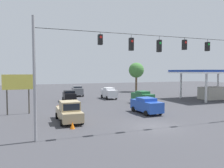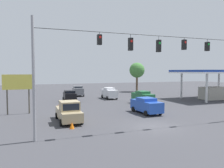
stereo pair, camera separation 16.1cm
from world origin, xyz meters
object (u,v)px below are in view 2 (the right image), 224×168
(sedan_grey_withflow_deep, at_px, (78,91))
(traffic_cone_second, at_px, (69,121))
(overhead_signal_span, at_px, (158,63))
(pickup_truck_tan_parked_shoulder, at_px, (69,112))
(traffic_cone_farthest, at_px, (58,107))
(traffic_cone_nearest, at_px, (72,125))
(traffic_cone_fourth, at_px, (63,112))
(sedan_blue_crossing_near, at_px, (146,105))
(sedan_black_withflow_far, at_px, (70,96))
(gas_station, at_px, (214,78))
(traffic_cone_third, at_px, (66,116))
(tree_horizon_left, at_px, (137,70))
(roadside_billboard, at_px, (18,85))
(traffic_cone_fifth, at_px, (61,109))
(sedan_green_oncoming_far, at_px, (143,97))
(sedan_white_oncoming_deep, at_px, (109,93))

(sedan_grey_withflow_deep, relative_size, traffic_cone_second, 6.89)
(sedan_grey_withflow_deep, bearing_deg, overhead_signal_span, 93.13)
(pickup_truck_tan_parked_shoulder, distance_m, traffic_cone_farthest, 7.95)
(traffic_cone_nearest, height_order, traffic_cone_fourth, same)
(traffic_cone_fourth, bearing_deg, sedan_blue_crossing_near, 165.32)
(sedan_black_withflow_far, bearing_deg, gas_station, 166.60)
(sedan_blue_crossing_near, relative_size, traffic_cone_second, 7.93)
(sedan_grey_withflow_deep, bearing_deg, traffic_cone_third, 75.00)
(pickup_truck_tan_parked_shoulder, distance_m, tree_horizon_left, 33.86)
(sedan_black_withflow_far, distance_m, sedan_blue_crossing_near, 14.90)
(traffic_cone_farthest, relative_size, gas_station, 0.05)
(pickup_truck_tan_parked_shoulder, xyz_separation_m, traffic_cone_second, (0.11, 0.93, -0.68))
(sedan_grey_withflow_deep, relative_size, roadside_billboard, 0.87)
(sedan_blue_crossing_near, bearing_deg, traffic_cone_nearest, 22.33)
(sedan_black_withflow_far, bearing_deg, traffic_cone_second, 80.39)
(gas_station, bearing_deg, overhead_signal_span, 34.24)
(traffic_cone_fifth, bearing_deg, tree_horizon_left, -135.78)
(traffic_cone_second, xyz_separation_m, traffic_cone_third, (0.02, -2.24, 0.00))
(sedan_black_withflow_far, height_order, traffic_cone_farthest, sedan_black_withflow_far)
(traffic_cone_nearest, bearing_deg, traffic_cone_second, -92.24)
(roadside_billboard, bearing_deg, traffic_cone_third, 135.98)
(sedan_green_oncoming_far, height_order, tree_horizon_left, tree_horizon_left)
(sedan_green_oncoming_far, xyz_separation_m, traffic_cone_second, (12.68, 8.80, -0.73))
(traffic_cone_nearest, bearing_deg, traffic_cone_farthest, -90.27)
(sedan_grey_withflow_deep, distance_m, gas_station, 25.72)
(sedan_grey_withflow_deep, bearing_deg, traffic_cone_nearest, 77.27)
(pickup_truck_tan_parked_shoulder, height_order, tree_horizon_left, tree_horizon_left)
(sedan_white_oncoming_deep, xyz_separation_m, gas_station, (-17.18, 7.25, 2.78))
(traffic_cone_nearest, relative_size, traffic_cone_farthest, 1.00)
(sedan_black_withflow_far, height_order, traffic_cone_nearest, sedan_black_withflow_far)
(sedan_grey_withflow_deep, xyz_separation_m, traffic_cone_third, (5.55, 20.73, -0.75))
(sedan_blue_crossing_near, height_order, tree_horizon_left, tree_horizon_left)
(traffic_cone_second, bearing_deg, traffic_cone_fifth, -90.36)
(traffic_cone_second, bearing_deg, sedan_black_withflow_far, -99.61)
(traffic_cone_fourth, xyz_separation_m, roadside_billboard, (4.79, -2.31, 3.07))
(traffic_cone_third, bearing_deg, traffic_cone_second, 90.41)
(sedan_black_withflow_far, xyz_separation_m, tree_horizon_left, (-18.45, -11.97, 4.25))
(gas_station, bearing_deg, traffic_cone_nearest, 22.44)
(traffic_cone_fourth, bearing_deg, pickup_truck_tan_parked_shoulder, 91.42)
(traffic_cone_fourth, height_order, tree_horizon_left, tree_horizon_left)
(traffic_cone_fourth, bearing_deg, traffic_cone_fifth, -90.62)
(pickup_truck_tan_parked_shoulder, distance_m, sedan_grey_withflow_deep, 22.69)
(traffic_cone_farthest, xyz_separation_m, gas_station, (-27.22, -0.53, 3.54))
(overhead_signal_span, height_order, sedan_green_oncoming_far, overhead_signal_span)
(overhead_signal_span, bearing_deg, gas_station, -145.76)
(sedan_grey_withflow_deep, bearing_deg, traffic_cone_fourth, 73.34)
(pickup_truck_tan_parked_shoulder, distance_m, gas_station, 28.52)
(pickup_truck_tan_parked_shoulder, distance_m, traffic_cone_nearest, 2.90)
(sedan_grey_withflow_deep, relative_size, gas_station, 0.31)
(sedan_white_oncoming_deep, height_order, sedan_grey_withflow_deep, sedan_white_oncoming_deep)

